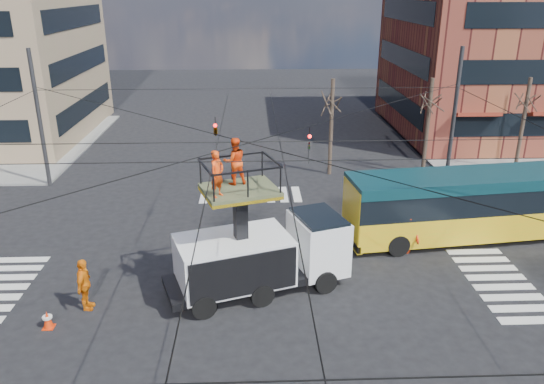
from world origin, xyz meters
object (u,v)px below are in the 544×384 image
at_px(worker_ground, 84,285).
at_px(flagger, 407,232).
at_px(utility_truck, 261,242).
at_px(city_bus, 480,203).
at_px(traffic_cone, 48,320).

bearing_deg(worker_ground, flagger, -72.38).
xyz_separation_m(utility_truck, worker_ground, (-6.45, -1.20, -1.01)).
bearing_deg(city_bus, traffic_cone, -166.77).
height_order(utility_truck, flagger, utility_truck).
bearing_deg(traffic_cone, city_bus, 20.25).
relative_size(city_bus, traffic_cone, 19.17).
bearing_deg(traffic_cone, flagger, 20.20).
relative_size(utility_truck, traffic_cone, 11.15).
bearing_deg(flagger, utility_truck, -107.54).
bearing_deg(city_bus, worker_ground, -169.15).
distance_m(city_bus, worker_ground, 17.50).
xyz_separation_m(traffic_cone, worker_ground, (1.01, 1.15, 0.67)).
relative_size(worker_ground, flagger, 1.00).
relative_size(utility_truck, city_bus, 0.58).
xyz_separation_m(traffic_cone, flagger, (13.95, 5.13, 0.68)).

